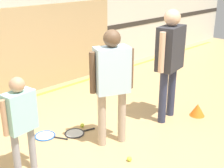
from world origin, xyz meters
The scene contains 12 objects.
ground_plane centered at (0.00, 0.00, 0.00)m, with size 16.00×16.00×0.00m, color tan.
wall_back centered at (0.00, 2.77, 1.60)m, with size 16.00×0.07×3.20m.
wall_panel centered at (1.01, 2.71, 0.86)m, with size 3.08×0.05×1.73m.
floor_stripe centered at (0.00, 2.46, 0.00)m, with size 14.40×0.10×0.01m.
person_instructor centered at (0.17, 0.11, 1.03)m, with size 0.58×0.42×1.66m.
person_student_left centered at (-1.10, 0.33, 0.78)m, with size 0.48×0.24×1.27m.
person_student_right centered at (1.38, 0.03, 1.13)m, with size 0.68×0.37×1.82m.
racket_spare_on_floor centered at (-0.05, 0.69, 0.01)m, with size 0.52×0.38×0.03m.
racket_second_spare centered at (-0.43, 0.93, 0.01)m, with size 0.43×0.55×0.03m.
tennis_ball_near_instructor centered at (0.00, -0.39, 0.03)m, with size 0.07×0.07×0.07m, color #CCE038.
tennis_ball_by_spare_racket centered at (0.16, 0.78, 0.03)m, with size 0.07×0.07×0.07m, color #CCE038.
training_cone centered at (1.85, -0.29, 0.11)m, with size 0.26×0.26×0.22m.
Camera 1 is at (-2.63, -2.73, 2.40)m, focal length 50.00 mm.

